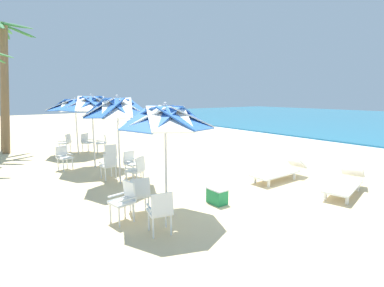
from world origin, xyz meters
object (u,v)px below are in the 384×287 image
plastic_chair_9 (102,142)px  plastic_chair_8 (66,142)px  plastic_chair_1 (160,210)px  plastic_chair_7 (110,154)px  beach_umbrella_2 (92,104)px  sun_lounger_0 (345,183)px  cooler_box (217,196)px  plastic_chair_3 (132,162)px  palm_tree_1 (4,75)px  sun_lounger_1 (279,171)px  plastic_chair_4 (137,169)px  plastic_chair_2 (124,199)px  beach_umbrella_1 (117,109)px  beach_umbrella_3 (75,105)px  palm_tree_2 (3,73)px  beach_umbrella_0 (165,118)px  plastic_chair_10 (87,141)px  plastic_chair_6 (64,156)px  plastic_chair_0 (140,193)px  plastic_chair_5 (109,164)px

plastic_chair_9 → plastic_chair_8: bearing=-127.7°
plastic_chair_1 → plastic_chair_7: same height
beach_umbrella_2 → plastic_chair_8: beach_umbrella_2 is taller
sun_lounger_0 → cooler_box: sun_lounger_0 is taller
plastic_chair_3 → palm_tree_1: (-7.07, -2.77, 3.07)m
plastic_chair_8 → sun_lounger_1: plastic_chair_8 is taller
plastic_chair_3 → plastic_chair_4: same height
plastic_chair_2 → plastic_chair_8: bearing=174.1°
sun_lounger_1 → cooler_box: size_ratio=4.29×
beach_umbrella_1 → plastic_chair_3: 1.93m
plastic_chair_3 → plastic_chair_9: size_ratio=1.00×
plastic_chair_4 → beach_umbrella_3: bearing=-179.5°
plastic_chair_1 → beach_umbrella_1: beach_umbrella_1 is taller
palm_tree_1 → palm_tree_2: palm_tree_2 is taller
beach_umbrella_0 → plastic_chair_10: beach_umbrella_0 is taller
plastic_chair_6 → cooler_box: 6.22m
plastic_chair_10 → sun_lounger_1: (8.37, 3.45, -0.22)m
palm_tree_1 → beach_umbrella_2: bearing=23.3°
plastic_chair_3 → sun_lounger_1: bearing=48.8°
plastic_chair_9 → plastic_chair_10: size_ratio=1.00×
plastic_chair_3 → palm_tree_1: bearing=-158.6°
plastic_chair_9 → beach_umbrella_1: bearing=-14.1°
plastic_chair_0 → plastic_chair_3: same height
plastic_chair_3 → plastic_chair_10: same height
beach_umbrella_1 → plastic_chair_2: bearing=-20.9°
plastic_chair_7 → sun_lounger_1: 6.07m
plastic_chair_0 → beach_umbrella_2: beach_umbrella_2 is taller
plastic_chair_1 → sun_lounger_1: plastic_chair_1 is taller
beach_umbrella_0 → plastic_chair_6: size_ratio=2.92×
beach_umbrella_1 → sun_lounger_1: beach_umbrella_1 is taller
beach_umbrella_1 → plastic_chair_7: size_ratio=3.10×
sun_lounger_1 → palm_tree_1: (-10.22, -6.36, 3.28)m
plastic_chair_0 → palm_tree_1: 10.56m
sun_lounger_0 → beach_umbrella_0: bearing=-110.9°
plastic_chair_10 → sun_lounger_1: bearing=22.4°
plastic_chair_5 → plastic_chair_7: same height
plastic_chair_0 → plastic_chair_1: (1.13, -0.12, 0.00)m
beach_umbrella_1 → plastic_chair_4: (0.50, 0.32, -1.78)m
plastic_chair_5 → plastic_chair_8: 5.52m
palm_tree_2 → cooler_box: palm_tree_2 is taller
plastic_chair_1 → sun_lounger_0: size_ratio=0.39×
beach_umbrella_1 → sun_lounger_0: 6.75m
beach_umbrella_1 → plastic_chair_9: bearing=165.9°
plastic_chair_9 → palm_tree_2: bearing=-133.6°
plastic_chair_3 → beach_umbrella_3: (-5.04, -0.32, 1.72)m
plastic_chair_4 → palm_tree_2: bearing=-164.4°
plastic_chair_6 → plastic_chair_1: bearing=2.5°
plastic_chair_4 → beach_umbrella_3: (-5.99, -0.05, 1.72)m
plastic_chair_5 → beach_umbrella_2: 2.59m
plastic_chair_4 → plastic_chair_8: same height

